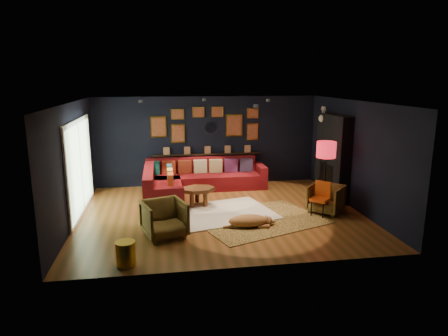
{
  "coord_description": "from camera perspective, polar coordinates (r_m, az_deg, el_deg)",
  "views": [
    {
      "loc": [
        -1.33,
        -8.81,
        3.12
      ],
      "look_at": [
        0.11,
        0.3,
        1.03
      ],
      "focal_mm": 32.0,
      "sensor_mm": 36.0,
      "label": 1
    }
  ],
  "objects": [
    {
      "name": "pouf",
      "position": [
        9.91,
        -8.45,
        -4.56
      ],
      "size": [
        0.49,
        0.49,
        0.32
      ],
      "primitive_type": "cylinder",
      "color": "#A3251B",
      "rests_on": "shag_rug"
    },
    {
      "name": "armchair_right",
      "position": [
        9.72,
        14.35,
        -4.09
      ],
      "size": [
        0.98,
        0.98,
        0.74
      ],
      "primitive_type": "imported",
      "rotation": [
        0.0,
        0.0,
        -0.76
      ],
      "color": "#AC8536",
      "rests_on": "ground"
    },
    {
      "name": "leopard_rug",
      "position": [
        9.06,
        5.16,
        -7.37
      ],
      "size": [
        3.21,
        2.75,
        0.02
      ],
      "primitive_type": "cube",
      "rotation": [
        0.0,
        0.0,
        0.36
      ],
      "color": "tan",
      "rests_on": "ground"
    },
    {
      "name": "dog",
      "position": [
        8.56,
        3.51,
        -7.21
      ],
      "size": [
        1.18,
        0.61,
        0.37
      ],
      "primitive_type": null,
      "rotation": [
        0.0,
        0.0,
        -0.04
      ],
      "color": "#A26B3E",
      "rests_on": "leopard_rug"
    },
    {
      "name": "armchair_left",
      "position": [
        8.1,
        -8.54,
        -6.96
      ],
      "size": [
        0.98,
        0.95,
        0.81
      ],
      "primitive_type": "imported",
      "rotation": [
        0.0,
        0.0,
        0.32
      ],
      "color": "#AC8536",
      "rests_on": "ground"
    },
    {
      "name": "ledge",
      "position": [
        11.78,
        -2.36,
        1.99
      ],
      "size": [
        3.2,
        0.12,
        0.04
      ],
      "primitive_type": "cube",
      "color": "black",
      "rests_on": "room_walls"
    },
    {
      "name": "coffee_table",
      "position": [
        9.89,
        -3.75,
        -3.32
      ],
      "size": [
        0.96,
        0.77,
        0.44
      ],
      "rotation": [
        0.0,
        0.0,
        0.14
      ],
      "color": "#562912",
      "rests_on": "shag_rug"
    },
    {
      "name": "floor",
      "position": [
        9.44,
        -0.4,
        -6.53
      ],
      "size": [
        6.5,
        6.5,
        0.0
      ],
      "primitive_type": "plane",
      "color": "brown",
      "rests_on": "ground"
    },
    {
      "name": "deer_head",
      "position": [
        11.2,
        14.67,
        6.88
      ],
      "size": [
        0.5,
        0.28,
        0.45
      ],
      "color": "white",
      "rests_on": "fireplace"
    },
    {
      "name": "room_walls",
      "position": [
        9.04,
        -0.41,
        3.05
      ],
      "size": [
        6.5,
        6.5,
        6.5
      ],
      "color": "black",
      "rests_on": "ground"
    },
    {
      "name": "shag_rug",
      "position": [
        9.4,
        -0.81,
        -6.5
      ],
      "size": [
        2.83,
        2.34,
        0.03
      ],
      "primitive_type": "cube",
      "rotation": [
        0.0,
        0.0,
        0.24
      ],
      "color": "silver",
      "rests_on": "ground"
    },
    {
      "name": "sunburst_mirror",
      "position": [
        11.71,
        -1.93,
        5.79
      ],
      "size": [
        0.47,
        0.16,
        0.47
      ],
      "color": "silver",
      "rests_on": "room_walls"
    },
    {
      "name": "gold_stool",
      "position": [
        7.12,
        -13.88,
        -11.76
      ],
      "size": [
        0.34,
        0.34,
        0.42
      ],
      "primitive_type": "cylinder",
      "color": "gold",
      "rests_on": "ground"
    },
    {
      "name": "orange_chair",
      "position": [
        9.48,
        13.71,
        -3.88
      ],
      "size": [
        0.53,
        0.53,
        0.79
      ],
      "rotation": [
        0.0,
        0.0,
        -0.77
      ],
      "color": "black",
      "rests_on": "ground"
    },
    {
      "name": "floor_lamp",
      "position": [
        9.72,
        14.38,
        2.14
      ],
      "size": [
        0.46,
        0.46,
        1.66
      ],
      "color": "black",
      "rests_on": "ground"
    },
    {
      "name": "gallery_wall",
      "position": [
        11.68,
        -2.49,
        6.3
      ],
      "size": [
        3.15,
        0.04,
        1.02
      ],
      "color": "gold",
      "rests_on": "room_walls"
    },
    {
      "name": "fireplace",
      "position": [
        10.88,
        15.18,
        1.2
      ],
      "size": [
        0.31,
        1.6,
        2.2
      ],
      "color": "black",
      "rests_on": "ground"
    },
    {
      "name": "ceiling_spots",
      "position": [
        9.72,
        -1.14,
        9.46
      ],
      "size": [
        3.3,
        2.5,
        0.06
      ],
      "color": "black",
      "rests_on": "room_walls"
    },
    {
      "name": "sliding_door",
      "position": [
        9.81,
        -19.88,
        0.11
      ],
      "size": [
        0.06,
        2.8,
        2.2
      ],
      "color": "white",
      "rests_on": "ground"
    },
    {
      "name": "sectional",
      "position": [
        11.01,
        -4.98,
        -2.01
      ],
      "size": [
        3.41,
        2.69,
        0.86
      ],
      "color": "maroon",
      "rests_on": "ground"
    }
  ]
}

